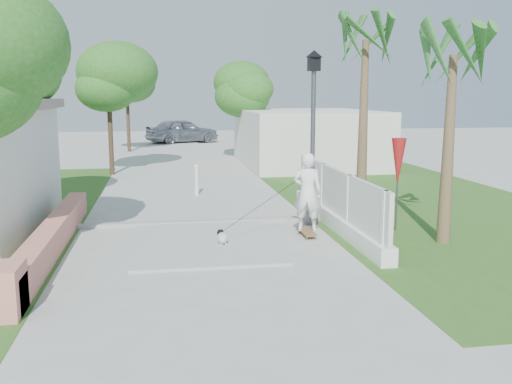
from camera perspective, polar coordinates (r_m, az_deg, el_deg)
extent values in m
plane|color=#B7B7B2|center=(9.28, -3.20, -11.45)|extent=(90.00, 90.00, 0.00)
cube|color=#B7B7B2|center=(28.81, -7.59, 3.04)|extent=(3.20, 36.00, 0.06)
cube|color=#999993|center=(15.00, -5.73, -3.02)|extent=(6.50, 0.25, 0.10)
cube|color=#355F1E|center=(18.70, 15.77, -0.94)|extent=(8.00, 20.00, 0.01)
cube|color=#DB8170|center=(13.18, -19.64, -4.22)|extent=(0.45, 8.00, 0.60)
cube|color=#DB8170|center=(9.59, -23.63, -9.05)|extent=(0.45, 0.80, 0.80)
cube|color=white|center=(14.62, 7.97, -2.81)|extent=(0.35, 7.00, 0.40)
cube|color=white|center=(14.47, 8.04, 0.09)|extent=(0.10, 7.00, 1.10)
cube|color=white|center=(11.56, 12.77, -3.51)|extent=(0.14, 0.14, 1.50)
cube|color=white|center=(13.58, 9.28, -1.44)|extent=(0.14, 0.14, 1.50)
cube|color=white|center=(15.64, 6.70, 0.10)|extent=(0.14, 0.14, 1.50)
cube|color=white|center=(17.55, 4.89, 1.18)|extent=(0.14, 0.14, 1.50)
cube|color=silver|center=(27.57, 5.12, 5.44)|extent=(6.00, 8.00, 2.60)
cylinder|color=#59595E|center=(14.96, 5.56, -2.67)|extent=(0.36, 0.36, 0.30)
cylinder|color=#59595E|center=(14.68, 5.68, 4.41)|extent=(0.12, 0.12, 4.00)
cube|color=black|center=(14.63, 5.82, 12.62)|extent=(0.28, 0.28, 0.35)
cone|color=black|center=(14.65, 5.84, 13.60)|extent=(0.44, 0.44, 0.18)
cylinder|color=white|center=(18.85, -5.96, 0.99)|extent=(0.12, 0.12, 1.00)
sphere|color=white|center=(18.78, -5.98, 2.56)|extent=(0.14, 0.14, 0.14)
cylinder|color=#59595E|center=(14.49, 13.92, 0.11)|extent=(0.04, 0.04, 2.00)
cone|color=red|center=(14.39, 14.04, 2.86)|extent=(0.36, 0.36, 1.20)
cylinder|color=#4C3826|center=(24.73, -14.36, 6.13)|extent=(0.20, 0.20, 3.85)
ellipsoid|color=#22611B|center=(24.69, -14.53, 9.95)|extent=(3.40, 3.40, 2.55)
ellipsoid|color=#22611B|center=(24.48, -14.13, 10.80)|extent=(2.89, 2.89, 2.18)
ellipsoid|color=#22611B|center=(24.93, -15.02, 11.54)|extent=(2.55, 2.55, 1.90)
cylinder|color=#4C3826|center=(28.94, -1.28, 6.57)|extent=(0.20, 0.20, 3.50)
ellipsoid|color=#22611B|center=(28.90, -1.29, 9.54)|extent=(3.00, 3.00, 2.25)
ellipsoid|color=#22611B|center=(28.73, -0.84, 10.24)|extent=(2.55, 2.55, 1.92)
ellipsoid|color=#22611B|center=(29.08, -1.75, 10.92)|extent=(2.25, 2.25, 1.68)
cylinder|color=#4C3826|center=(34.68, -12.67, 7.15)|extent=(0.20, 0.20, 3.85)
ellipsoid|color=#22611B|center=(34.66, -12.77, 9.88)|extent=(3.20, 3.20, 2.40)
ellipsoid|color=#22611B|center=(34.45, -12.48, 10.47)|extent=(2.72, 2.72, 2.05)
ellipsoid|color=#22611B|center=(34.88, -13.13, 11.01)|extent=(2.40, 2.40, 1.79)
cone|color=brown|center=(16.11, 10.65, 6.19)|extent=(0.32, 0.32, 4.80)
cone|color=brown|center=(13.45, 18.66, 3.89)|extent=(0.32, 0.32, 4.20)
cube|color=brown|center=(13.77, 5.10, -3.93)|extent=(0.66, 1.01, 0.03)
imported|color=white|center=(13.57, 5.16, -0.01)|extent=(0.81, 0.70, 1.88)
cylinder|color=gray|center=(13.43, 5.11, -4.58)|extent=(0.03, 0.07, 0.07)
cylinder|color=gray|center=(13.48, 5.84, -4.55)|extent=(0.03, 0.07, 0.07)
cylinder|color=gray|center=(14.09, 4.39, -3.89)|extent=(0.03, 0.07, 0.07)
cylinder|color=gray|center=(14.14, 5.09, -3.86)|extent=(0.03, 0.07, 0.07)
ellipsoid|color=silver|center=(12.77, -3.38, -4.63)|extent=(0.29, 0.42, 0.25)
sphere|color=black|center=(12.93, -3.58, -4.10)|extent=(0.16, 0.16, 0.16)
sphere|color=silver|center=(13.00, -3.66, -4.11)|extent=(0.08, 0.08, 0.08)
cone|color=black|center=(12.90, -3.75, -3.79)|extent=(0.05, 0.05, 0.06)
cone|color=black|center=(12.92, -3.42, -3.77)|extent=(0.05, 0.05, 0.06)
cylinder|color=silver|center=(12.88, -3.72, -5.11)|extent=(0.03, 0.03, 0.11)
cylinder|color=silver|center=(12.90, -3.23, -5.08)|extent=(0.03, 0.03, 0.11)
cylinder|color=silver|center=(12.70, -3.52, -5.32)|extent=(0.03, 0.03, 0.11)
cylinder|color=silver|center=(12.73, -3.02, -5.28)|extent=(0.03, 0.03, 0.11)
cylinder|color=silver|center=(12.57, -3.17, -4.54)|extent=(0.04, 0.10, 0.10)
imported|color=#B2B6BB|center=(40.10, -7.38, 6.09)|extent=(5.38, 3.79, 1.70)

